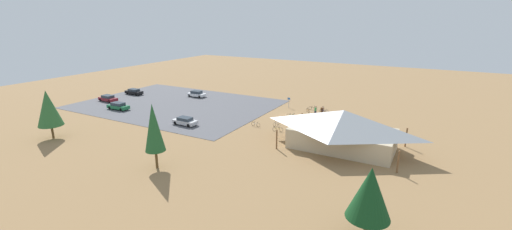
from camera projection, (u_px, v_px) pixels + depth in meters
The scene contains 27 objects.
ground at pixel (291, 117), 61.93m from camera, with size 160.00×160.00×0.00m, color #937047.
parking_lot_asphalt at pixel (177, 104), 71.00m from camera, with size 39.91×28.78×0.05m, color #56565B.
bike_pavilion at pixel (343, 127), 46.46m from camera, with size 16.11×9.90×5.52m.
trash_bin at pixel (322, 110), 65.01m from camera, with size 0.60×0.60×0.90m, color brown.
lot_sign at pixel (289, 101), 67.95m from camera, with size 0.56×0.08×2.20m.
pine_east at pixel (48, 108), 49.71m from camera, with size 3.56×3.56×7.48m.
pine_center at pixel (370, 193), 26.54m from camera, with size 3.61×3.61×6.52m.
pine_midwest at pixel (154, 128), 39.49m from camera, with size 2.43×2.43×8.16m.
bicycle_teal_yard_center at pixel (340, 121), 58.47m from camera, with size 1.48×1.11×0.82m.
bicycle_black_yard_front at pixel (313, 108), 66.91m from camera, with size 1.37×1.17×0.76m.
bicycle_orange_by_bin at pixel (308, 110), 64.90m from camera, with size 1.12×1.37×0.83m.
bicycle_green_near_porch at pixel (352, 123), 57.31m from camera, with size 1.62×0.72×0.82m.
bicycle_white_edge_north at pixel (276, 124), 56.83m from camera, with size 0.48×1.80×0.80m.
bicycle_purple_lone_west at pixel (323, 109), 66.20m from camera, with size 0.87×1.44×0.78m.
bicycle_blue_front_row at pixel (324, 111), 64.20m from camera, with size 1.72×0.63×0.88m.
bicycle_yellow_yard_left at pixel (278, 129), 53.99m from camera, with size 1.61×0.65×0.76m.
bicycle_silver_near_sign at pixel (256, 124), 56.46m from camera, with size 1.73×0.48×0.81m.
bicycle_red_lone_east at pixel (292, 120), 59.00m from camera, with size 0.71×1.60×0.81m.
bicycle_teal_back_row at pixel (291, 115), 61.62m from camera, with size 1.55×0.95×0.83m.
car_black_near_entry at pixel (134, 92), 79.79m from camera, with size 4.46×1.76×1.35m.
car_maroon_far_end at pixel (108, 98), 73.18m from camera, with size 4.54×2.03×1.37m.
car_silver_second_row at pixel (185, 121), 57.05m from camera, with size 4.34×1.87×1.35m.
car_green_back_corner at pixel (118, 106), 66.69m from camera, with size 4.72×1.90×1.42m.
car_white_end_stall at pixel (197, 94), 77.38m from camera, with size 4.27×1.96×1.42m.
visitor_by_pavilion at pixel (315, 111), 62.79m from camera, with size 0.38×0.40×1.71m.
visitor_near_lot at pixel (339, 123), 55.14m from camera, with size 0.38×0.36×1.74m.
visitor_at_bikes at pixel (363, 123), 55.50m from camera, with size 0.36×0.36×1.81m.
Camera 1 is at (-22.69, 55.23, 17.71)m, focal length 23.40 mm.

